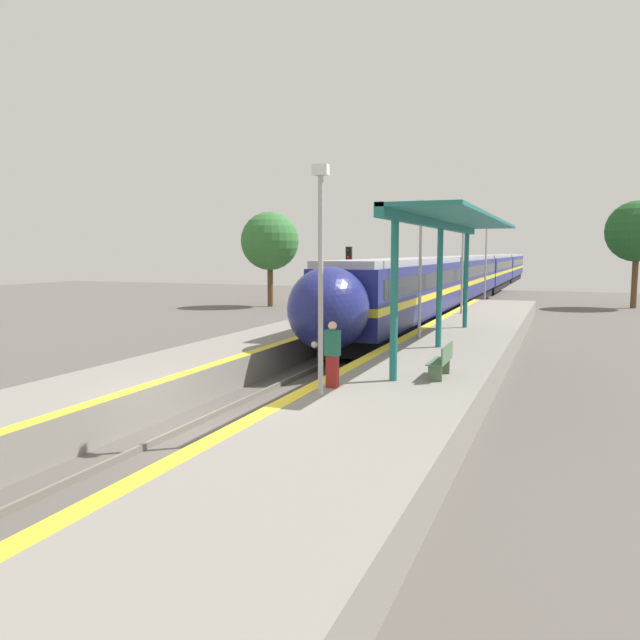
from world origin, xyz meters
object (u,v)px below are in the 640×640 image
object	(u,v)px
person_waiting	(332,354)
train	(478,274)
platform_bench	(442,360)
lamppost_near	(321,265)
lamppost_farthest	(486,256)
lamppost_mid	(420,260)
lamppost_far	(463,257)
railway_signal	(349,283)

from	to	relation	value
person_waiting	train	bearing A→B (deg)	93.04
platform_bench	lamppost_near	bearing A→B (deg)	-125.45
train	person_waiting	xyz separation A→B (m)	(2.43, -45.77, -0.44)
train	lamppost_farthest	size ratio (longest dim) A/B	15.74
lamppost_mid	lamppost_far	size ratio (longest dim) A/B	1.00
railway_signal	lamppost_mid	size ratio (longest dim) A/B	0.86
platform_bench	person_waiting	bearing A→B (deg)	-135.86
platform_bench	lamppost_farthest	distance (m)	28.25
lamppost_near	lamppost_far	bearing A→B (deg)	90.00
train	lamppost_far	distance (m)	26.08
train	lamppost_near	bearing A→B (deg)	-86.95
person_waiting	lamppost_near	distance (m)	2.36
lamppost_farthest	lamppost_near	bearing A→B (deg)	-90.00
platform_bench	lamppost_mid	world-z (taller)	lamppost_mid
person_waiting	lamppost_far	world-z (taller)	lamppost_far
lamppost_near	train	bearing A→B (deg)	93.05
person_waiting	lamppost_near	bearing A→B (deg)	-86.85
railway_signal	lamppost_near	bearing A→B (deg)	-73.32
lamppost_near	lamppost_mid	world-z (taller)	same
platform_bench	person_waiting	distance (m)	3.20
railway_signal	lamppost_near	distance (m)	16.84
lamppost_far	lamppost_farthest	world-z (taller)	same
lamppost_mid	lamppost_farthest	bearing A→B (deg)	90.00
lamppost_near	lamppost_far	xyz separation A→B (m)	(0.00, 20.79, 0.00)
lamppost_mid	lamppost_farthest	size ratio (longest dim) A/B	1.00
lamppost_near	lamppost_farthest	bearing A→B (deg)	90.00
person_waiting	lamppost_mid	size ratio (longest dim) A/B	0.31
person_waiting	lamppost_mid	xyz separation A→B (m)	(0.05, 9.48, 2.17)
platform_bench	lamppost_far	distance (m)	17.98
train	lamppost_near	world-z (taller)	lamppost_near
lamppost_mid	lamppost_farthest	xyz separation A→B (m)	(0.00, 20.79, 0.00)
platform_bench	lamppost_farthest	bearing A→B (deg)	94.55
train	lamppost_farthest	distance (m)	15.80
lamppost_far	train	bearing A→B (deg)	95.48
platform_bench	railway_signal	distance (m)	14.81
platform_bench	railway_signal	bearing A→B (deg)	118.56
lamppost_mid	lamppost_far	distance (m)	10.40
train	lamppost_farthest	bearing A→B (deg)	-80.89
platform_bench	lamppost_farthest	world-z (taller)	lamppost_farthest
train	lamppost_far	xyz separation A→B (m)	(2.49, -25.90, 1.73)
platform_bench	lamppost_far	bearing A→B (deg)	97.20
platform_bench	person_waiting	world-z (taller)	person_waiting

